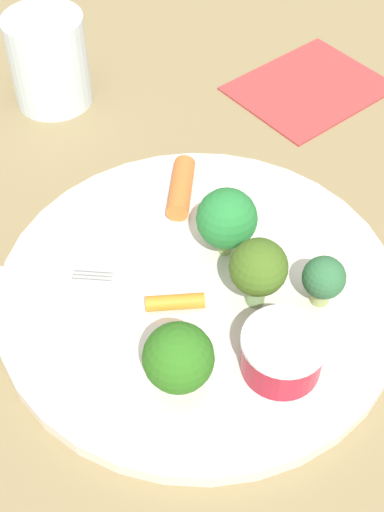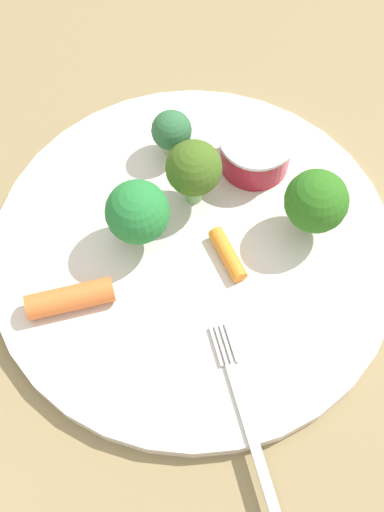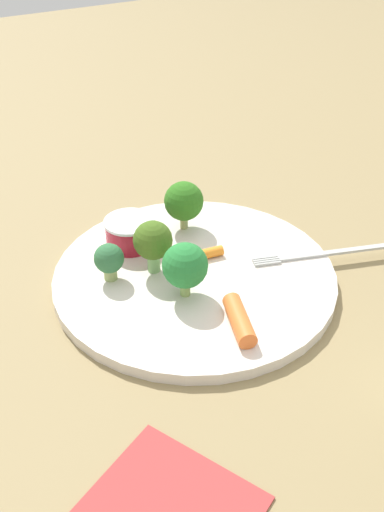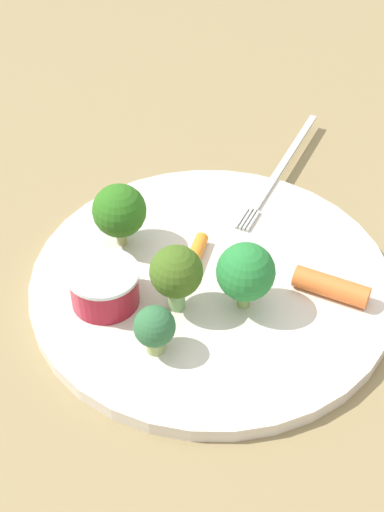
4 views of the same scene
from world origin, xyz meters
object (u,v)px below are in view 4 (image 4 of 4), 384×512
(broccoli_floret_2, at_px, (155,328))
(carrot_stick_0, at_px, (196,253))
(sauce_cup, at_px, (104,286))
(carrot_stick_1, at_px, (331,287))
(broccoli_floret_1, at_px, (119,211))
(plate, at_px, (211,283))
(broccoli_floret_3, at_px, (246,272))
(broccoli_floret_0, at_px, (176,273))
(fork, at_px, (280,170))

(broccoli_floret_2, bearing_deg, carrot_stick_0, -10.33)
(sauce_cup, relative_size, carrot_stick_1, 0.93)
(broccoli_floret_1, bearing_deg, plate, -112.63)
(plate, bearing_deg, broccoli_floret_3, -134.75)
(broccoli_floret_1, relative_size, broccoli_floret_3, 1.00)
(broccoli_floret_0, bearing_deg, broccoli_floret_1, 39.25)
(broccoli_floret_0, relative_size, carrot_stick_1, 0.97)
(broccoli_floret_3, bearing_deg, broccoli_floret_2, 130.74)
(broccoli_floret_3, distance_m, carrot_stick_1, 0.07)
(broccoli_floret_3, distance_m, fork, 0.18)
(carrot_stick_0, bearing_deg, broccoli_floret_1, 79.41)
(sauce_cup, distance_m, broccoli_floret_3, 0.11)
(carrot_stick_0, bearing_deg, fork, -26.84)
(plate, distance_m, broccoli_floret_2, 0.09)
(sauce_cup, height_order, carrot_stick_1, sauce_cup)
(carrot_stick_1, bearing_deg, broccoli_floret_1, 76.42)
(broccoli_floret_1, height_order, carrot_stick_0, broccoli_floret_1)
(broccoli_floret_2, relative_size, broccoli_floret_3, 0.70)
(broccoli_floret_2, distance_m, broccoli_floret_3, 0.08)
(sauce_cup, distance_m, carrot_stick_1, 0.17)
(carrot_stick_1, bearing_deg, broccoli_floret_3, 105.36)
(plate, distance_m, broccoli_floret_0, 0.06)
(sauce_cup, relative_size, broccoli_floret_0, 0.96)
(sauce_cup, height_order, fork, sauce_cup)
(broccoli_floret_2, distance_m, carrot_stick_0, 0.10)
(broccoli_floret_1, bearing_deg, sauce_cup, 179.96)
(broccoli_floret_0, height_order, carrot_stick_1, broccoli_floret_0)
(sauce_cup, bearing_deg, broccoli_floret_2, -134.15)
(broccoli_floret_0, bearing_deg, broccoli_floret_2, 167.55)
(broccoli_floret_3, relative_size, carrot_stick_0, 1.39)
(sauce_cup, relative_size, broccoli_floret_1, 0.96)
(broccoli_floret_0, distance_m, fork, 0.20)
(plate, xyz_separation_m, fork, (0.15, -0.05, 0.01))
(fork, bearing_deg, broccoli_floret_3, 172.58)
(plate, bearing_deg, broccoli_floret_1, 67.37)
(plate, xyz_separation_m, broccoli_floret_3, (-0.03, -0.03, 0.04))
(broccoli_floret_0, relative_size, broccoli_floret_2, 1.42)
(carrot_stick_0, xyz_separation_m, carrot_stick_1, (-0.03, -0.11, 0.00))
(plate, distance_m, sauce_cup, 0.09)
(plate, bearing_deg, carrot_stick_1, -95.38)
(broccoli_floret_0, bearing_deg, sauce_cup, 90.19)
(plate, bearing_deg, carrot_stick_0, 35.69)
(broccoli_floret_1, relative_size, carrot_stick_1, 0.97)
(sauce_cup, bearing_deg, plate, -66.04)
(carrot_stick_1, bearing_deg, fork, 15.23)
(broccoli_floret_1, relative_size, carrot_stick_0, 1.39)
(plate, distance_m, broccoli_floret_3, 0.05)
(carrot_stick_0, bearing_deg, sauce_cup, 131.25)
(plate, relative_size, broccoli_floret_3, 5.08)
(plate, xyz_separation_m, broccoli_floret_2, (-0.08, 0.03, 0.03))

